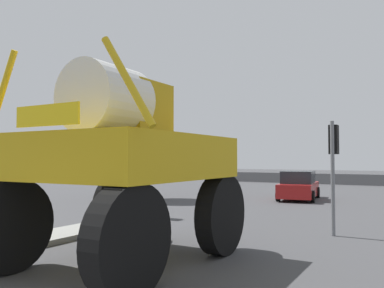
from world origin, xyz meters
The scene contains 8 objects.
ground_plane centered at (0.00, 18.00, 0.00)m, with size 120.00×120.00×0.00m, color #424244.
median_island centered at (-3.16, 6.48, 0.07)m, with size 1.37×8.93×0.15m, color gray.
oversize_sprayer centered at (0.09, 5.59, 2.12)m, with size 4.00×5.15×4.22m.
sedan_ahead centered at (-0.38, 20.39, 0.71)m, with size 2.32×4.29×1.52m.
traffic_signal_near_left centered at (-4.19, 11.05, 2.51)m, with size 0.24×0.54×3.44m.
traffic_signal_near_right centered at (3.25, 11.05, 2.36)m, with size 0.24×0.54×3.24m.
bare_tree_left centered at (-7.99, 16.15, 4.20)m, with size 3.44×3.44×5.71m.
roadside_barrier centered at (0.00, 34.32, 0.45)m, with size 24.60×0.24×0.90m, color #59595B.
Camera 1 is at (5.57, -0.86, 2.17)m, focal length 37.35 mm.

